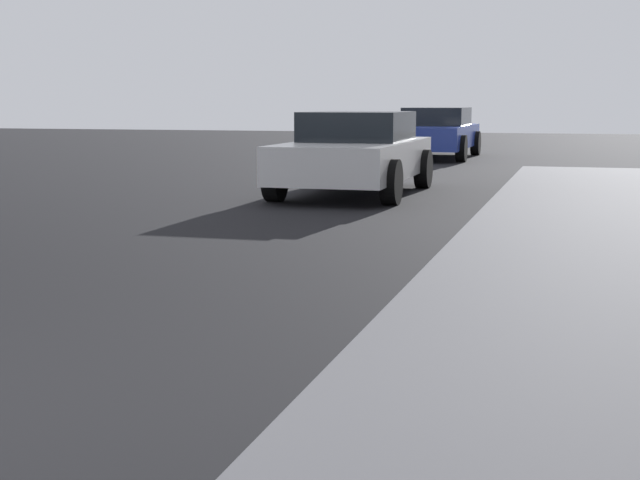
% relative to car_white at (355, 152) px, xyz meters
% --- Properties ---
extents(car_white, '(1.92, 4.14, 1.27)m').
position_rel_car_white_xyz_m(car_white, '(0.00, 0.00, 0.00)').
color(car_white, white).
rests_on(car_white, ground_plane).
extents(car_blue, '(1.93, 4.58, 1.27)m').
position_rel_car_white_xyz_m(car_blue, '(-0.24, 9.57, 0.00)').
color(car_blue, '#233899').
rests_on(car_blue, ground_plane).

